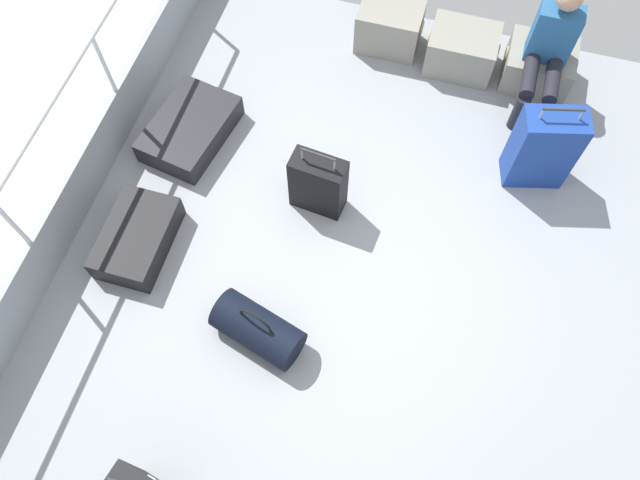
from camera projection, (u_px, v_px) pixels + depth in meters
name	position (u px, v px, depth m)	size (l,w,h in m)	color
ground_plane	(358.00, 263.00, 4.67)	(4.40, 5.20, 0.06)	gray
gunwale_port	(85.00, 177.00, 4.71)	(0.06, 5.20, 0.45)	gray
railing_port	(58.00, 133.00, 4.22)	(0.04, 4.20, 1.02)	silver
cargo_crate_0	(389.00, 28.00, 5.45)	(0.58, 0.39, 0.40)	gray
cargo_crate_1	(462.00, 50.00, 5.34)	(0.61, 0.45, 0.37)	gray
cargo_crate_2	(538.00, 66.00, 5.29)	(0.60, 0.49, 0.34)	gray
passenger_seated	(550.00, 50.00, 4.89)	(0.34, 0.66, 1.04)	#26598C
suitcase_0	(318.00, 184.00, 4.63)	(0.43, 0.24, 0.67)	black
suitcase_1	(190.00, 129.00, 5.07)	(0.68, 0.90, 0.21)	black
suitcase_3	(543.00, 148.00, 4.67)	(0.51, 0.36, 0.83)	navy
suitcase_5	(137.00, 238.00, 4.60)	(0.46, 0.73, 0.22)	black
duffel_bag	(258.00, 329.00, 4.24)	(0.68, 0.46, 0.44)	black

